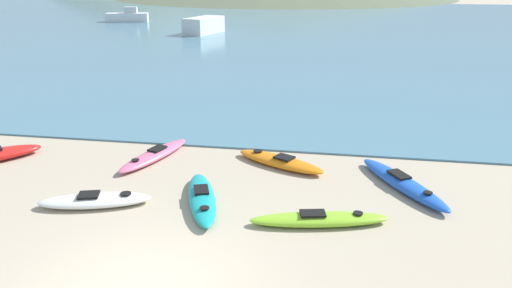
{
  "coord_description": "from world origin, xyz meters",
  "views": [
    {
      "loc": [
        3.25,
        -6.95,
        5.34
      ],
      "look_at": [
        0.91,
        6.53,
        0.5
      ],
      "focal_mm": 35.0,
      "sensor_mm": 36.0,
      "label": 1
    }
  ],
  "objects_px": {
    "kayak_on_sand_2": "(155,155)",
    "kayak_on_sand_6": "(202,198)",
    "kayak_on_sand_5": "(95,200)",
    "kayak_on_sand_3": "(403,183)",
    "kayak_on_sand_7": "(319,219)",
    "moored_boat_2": "(204,25)",
    "moored_boat_1": "(128,17)",
    "kayak_on_sand_4": "(280,161)"
  },
  "relations": [
    {
      "from": "kayak_on_sand_5",
      "to": "kayak_on_sand_6",
      "type": "height_order",
      "value": "kayak_on_sand_6"
    },
    {
      "from": "kayak_on_sand_3",
      "to": "kayak_on_sand_4",
      "type": "distance_m",
      "value": 3.44
    },
    {
      "from": "moored_boat_1",
      "to": "kayak_on_sand_3",
      "type": "bearing_deg",
      "value": -57.76
    },
    {
      "from": "kayak_on_sand_6",
      "to": "kayak_on_sand_7",
      "type": "relative_size",
      "value": 0.95
    },
    {
      "from": "moored_boat_2",
      "to": "kayak_on_sand_4",
      "type": "bearing_deg",
      "value": -70.48
    },
    {
      "from": "kayak_on_sand_2",
      "to": "kayak_on_sand_7",
      "type": "relative_size",
      "value": 0.99
    },
    {
      "from": "kayak_on_sand_5",
      "to": "kayak_on_sand_6",
      "type": "xyz_separation_m",
      "value": [
        2.48,
        0.53,
        0.01
      ]
    },
    {
      "from": "kayak_on_sand_2",
      "to": "kayak_on_sand_4",
      "type": "xyz_separation_m",
      "value": [
        3.72,
        0.11,
        0.0
      ]
    },
    {
      "from": "kayak_on_sand_3",
      "to": "moored_boat_2",
      "type": "relative_size",
      "value": 0.76
    },
    {
      "from": "kayak_on_sand_4",
      "to": "kayak_on_sand_7",
      "type": "relative_size",
      "value": 0.92
    },
    {
      "from": "moored_boat_2",
      "to": "kayak_on_sand_2",
      "type": "bearing_deg",
      "value": -77.35
    },
    {
      "from": "kayak_on_sand_4",
      "to": "moored_boat_2",
      "type": "xyz_separation_m",
      "value": [
        -10.21,
        28.8,
        0.6
      ]
    },
    {
      "from": "kayak_on_sand_2",
      "to": "moored_boat_2",
      "type": "height_order",
      "value": "moored_boat_2"
    },
    {
      "from": "kayak_on_sand_3",
      "to": "kayak_on_sand_5",
      "type": "height_order",
      "value": "kayak_on_sand_3"
    },
    {
      "from": "kayak_on_sand_7",
      "to": "moored_boat_2",
      "type": "distance_m",
      "value": 34.08
    },
    {
      "from": "kayak_on_sand_4",
      "to": "kayak_on_sand_6",
      "type": "bearing_deg",
      "value": -119.26
    },
    {
      "from": "kayak_on_sand_4",
      "to": "kayak_on_sand_5",
      "type": "height_order",
      "value": "kayak_on_sand_4"
    },
    {
      "from": "kayak_on_sand_5",
      "to": "kayak_on_sand_7",
      "type": "xyz_separation_m",
      "value": [
        5.3,
        -0.02,
        -0.01
      ]
    },
    {
      "from": "kayak_on_sand_6",
      "to": "kayak_on_sand_3",
      "type": "bearing_deg",
      "value": 19.85
    },
    {
      "from": "kayak_on_sand_2",
      "to": "kayak_on_sand_7",
      "type": "height_order",
      "value": "kayak_on_sand_2"
    },
    {
      "from": "kayak_on_sand_5",
      "to": "kayak_on_sand_6",
      "type": "bearing_deg",
      "value": 12.01
    },
    {
      "from": "kayak_on_sand_6",
      "to": "moored_boat_2",
      "type": "distance_m",
      "value": 32.71
    },
    {
      "from": "kayak_on_sand_3",
      "to": "kayak_on_sand_7",
      "type": "bearing_deg",
      "value": -131.09
    },
    {
      "from": "kayak_on_sand_3",
      "to": "moored_boat_1",
      "type": "distance_m",
      "value": 44.83
    },
    {
      "from": "kayak_on_sand_3",
      "to": "kayak_on_sand_7",
      "type": "distance_m",
      "value": 3.04
    },
    {
      "from": "kayak_on_sand_7",
      "to": "moored_boat_2",
      "type": "xyz_separation_m",
      "value": [
        -11.5,
        32.08,
        0.61
      ]
    },
    {
      "from": "kayak_on_sand_2",
      "to": "kayak_on_sand_7",
      "type": "distance_m",
      "value": 5.93
    },
    {
      "from": "kayak_on_sand_2",
      "to": "kayak_on_sand_6",
      "type": "xyz_separation_m",
      "value": [
        2.19,
        -2.63,
        0.01
      ]
    },
    {
      "from": "kayak_on_sand_6",
      "to": "moored_boat_1",
      "type": "xyz_separation_m",
      "value": [
        -19.1,
        39.66,
        0.44
      ]
    },
    {
      "from": "kayak_on_sand_7",
      "to": "moored_boat_1",
      "type": "relative_size",
      "value": 0.71
    },
    {
      "from": "kayak_on_sand_3",
      "to": "kayak_on_sand_7",
      "type": "xyz_separation_m",
      "value": [
        -2.0,
        -2.29,
        -0.02
      ]
    },
    {
      "from": "kayak_on_sand_5",
      "to": "moored_boat_1",
      "type": "distance_m",
      "value": 43.49
    },
    {
      "from": "kayak_on_sand_3",
      "to": "moored_boat_1",
      "type": "bearing_deg",
      "value": 122.24
    },
    {
      "from": "kayak_on_sand_3",
      "to": "moored_boat_2",
      "type": "height_order",
      "value": "moored_boat_2"
    },
    {
      "from": "kayak_on_sand_6",
      "to": "moored_boat_2",
      "type": "height_order",
      "value": "moored_boat_2"
    },
    {
      "from": "kayak_on_sand_3",
      "to": "kayak_on_sand_6",
      "type": "relative_size",
      "value": 1.13
    },
    {
      "from": "kayak_on_sand_2",
      "to": "kayak_on_sand_7",
      "type": "bearing_deg",
      "value": -32.37
    },
    {
      "from": "kayak_on_sand_2",
      "to": "kayak_on_sand_7",
      "type": "xyz_separation_m",
      "value": [
        5.01,
        -3.18,
        -0.0
      ]
    },
    {
      "from": "kayak_on_sand_2",
      "to": "kayak_on_sand_4",
      "type": "distance_m",
      "value": 3.72
    },
    {
      "from": "moored_boat_1",
      "to": "kayak_on_sand_4",
      "type": "bearing_deg",
      "value": -60.8
    },
    {
      "from": "kayak_on_sand_2",
      "to": "kayak_on_sand_5",
      "type": "xyz_separation_m",
      "value": [
        -0.29,
        -3.15,
        0.0
      ]
    },
    {
      "from": "kayak_on_sand_6",
      "to": "kayak_on_sand_7",
      "type": "distance_m",
      "value": 2.88
    }
  ]
}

